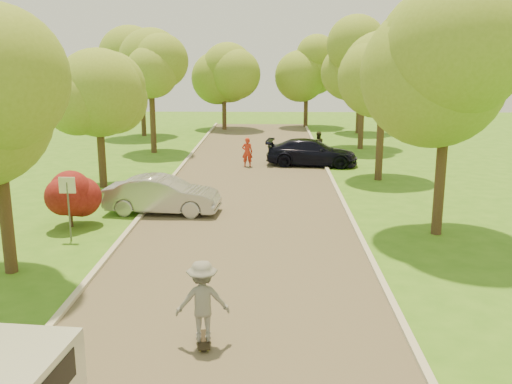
# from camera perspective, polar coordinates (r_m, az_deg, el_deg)

# --- Properties ---
(ground) EXTENTS (100.00, 100.00, 0.00)m
(ground) POSITION_cam_1_polar(r_m,az_deg,el_deg) (15.57, -2.25, -9.56)
(ground) COLOR #396F1A
(ground) RESTS_ON ground
(road) EXTENTS (8.00, 60.00, 0.01)m
(road) POSITION_cam_1_polar(r_m,az_deg,el_deg) (23.13, -0.96, -1.80)
(road) COLOR #4C4438
(road) RESTS_ON ground
(curb_left) EXTENTS (0.18, 60.00, 0.12)m
(curb_left) POSITION_cam_1_polar(r_m,az_deg,el_deg) (23.64, -10.82, -1.57)
(curb_left) COLOR #B2AD9E
(curb_left) RESTS_ON ground
(curb_right) EXTENTS (0.18, 60.00, 0.12)m
(curb_right) POSITION_cam_1_polar(r_m,az_deg,el_deg) (23.30, 9.05, -1.71)
(curb_right) COLOR #B2AD9E
(curb_right) RESTS_ON ground
(street_sign) EXTENTS (0.55, 0.06, 2.17)m
(street_sign) POSITION_cam_1_polar(r_m,az_deg,el_deg) (20.03, -18.31, -0.29)
(street_sign) COLOR #59595E
(street_sign) RESTS_ON ground
(red_shrub) EXTENTS (1.70, 1.70, 1.95)m
(red_shrub) POSITION_cam_1_polar(r_m,az_deg,el_deg) (21.68, -18.15, -0.53)
(red_shrub) COLOR #382619
(red_shrub) RESTS_ON ground
(tree_l_mida) EXTENTS (4.71, 4.60, 7.39)m
(tree_l_mida) POSITION_cam_1_polar(r_m,az_deg,el_deg) (16.97, -24.21, 9.22)
(tree_l_mida) COLOR #382619
(tree_l_mida) RESTS_ON ground
(tree_l_midb) EXTENTS (4.30, 4.20, 6.62)m
(tree_l_midb) POSITION_cam_1_polar(r_m,az_deg,el_deg) (27.47, -15.19, 9.85)
(tree_l_midb) COLOR #382619
(tree_l_midb) RESTS_ON ground
(tree_l_far) EXTENTS (4.92, 4.80, 7.79)m
(tree_l_far) POSITION_cam_1_polar(r_m,az_deg,el_deg) (37.05, -10.17, 12.27)
(tree_l_far) COLOR #382619
(tree_l_far) RESTS_ON ground
(tree_r_mida) EXTENTS (5.13, 5.00, 7.95)m
(tree_r_mida) POSITION_cam_1_polar(r_m,az_deg,el_deg) (20.23, 19.28, 11.16)
(tree_r_mida) COLOR #382619
(tree_r_mida) RESTS_ON ground
(tree_r_midb) EXTENTS (4.51, 4.40, 7.01)m
(tree_r_midb) POSITION_cam_1_polar(r_m,az_deg,el_deg) (28.88, 12.97, 10.71)
(tree_r_midb) COLOR #382619
(tree_r_midb) RESTS_ON ground
(tree_r_far) EXTENTS (5.33, 5.20, 8.34)m
(tree_r_far) POSITION_cam_1_polar(r_m,az_deg,el_deg) (38.81, 11.08, 12.82)
(tree_r_far) COLOR #382619
(tree_r_far) RESTS_ON ground
(tree_bg_a) EXTENTS (5.12, 5.00, 7.72)m
(tree_bg_a) POSITION_cam_1_polar(r_m,az_deg,el_deg) (45.37, -11.14, 12.21)
(tree_bg_a) COLOR #382619
(tree_bg_a) RESTS_ON ground
(tree_bg_b) EXTENTS (5.12, 5.00, 7.95)m
(tree_bg_b) POSITION_cam_1_polar(r_m,az_deg,el_deg) (46.87, 10.68, 12.53)
(tree_bg_b) COLOR #382619
(tree_bg_b) RESTS_ON ground
(tree_bg_c) EXTENTS (4.92, 4.80, 7.33)m
(tree_bg_c) POSITION_cam_1_polar(r_m,az_deg,el_deg) (48.46, -2.99, 12.15)
(tree_bg_c) COLOR #382619
(tree_bg_c) RESTS_ON ground
(tree_bg_d) EXTENTS (5.12, 5.00, 7.72)m
(tree_bg_d) POSITION_cam_1_polar(r_m,az_deg,el_deg) (50.41, 5.35, 12.49)
(tree_bg_d) COLOR #382619
(tree_bg_d) RESTS_ON ground
(silver_sedan) EXTENTS (4.60, 1.92, 1.48)m
(silver_sedan) POSITION_cam_1_polar(r_m,az_deg,el_deg) (22.81, -9.33, -0.29)
(silver_sedan) COLOR #A3A2A7
(silver_sedan) RESTS_ON ground
(dark_sedan) EXTENTS (5.37, 2.68, 1.50)m
(dark_sedan) POSITION_cam_1_polar(r_m,az_deg,el_deg) (32.63, 5.60, 3.96)
(dark_sedan) COLOR black
(dark_sedan) RESTS_ON ground
(longboard) EXTENTS (0.39, 0.94, 0.11)m
(longboard) POSITION_cam_1_polar(r_m,az_deg,el_deg) (12.78, -5.28, -14.52)
(longboard) COLOR black
(longboard) RESTS_ON ground
(skateboarder) EXTENTS (1.24, 0.83, 1.79)m
(skateboarder) POSITION_cam_1_polar(r_m,az_deg,el_deg) (12.38, -5.37, -10.79)
(skateboarder) COLOR slate
(skateboarder) RESTS_ON longboard
(person_striped) EXTENTS (0.61, 0.41, 1.66)m
(person_striped) POSITION_cam_1_polar(r_m,az_deg,el_deg) (32.06, -0.88, 4.00)
(person_striped) COLOR #B42B1B
(person_striped) RESTS_ON ground
(person_olive) EXTENTS (0.99, 0.89, 1.68)m
(person_olive) POSITION_cam_1_polar(r_m,az_deg,el_deg) (34.63, 6.20, 4.65)
(person_olive) COLOR #2D2F1C
(person_olive) RESTS_ON ground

